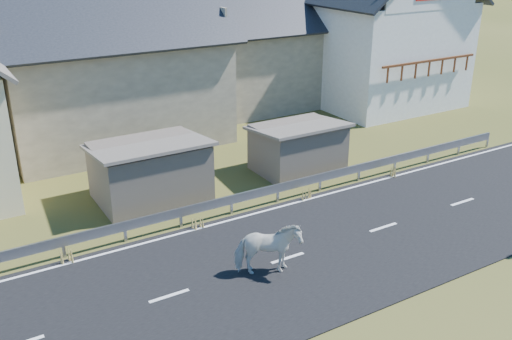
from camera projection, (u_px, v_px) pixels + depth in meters
ground at (288, 259)px, 17.92m from camera, size 160.00×160.00×0.00m
road at (288, 259)px, 17.91m from camera, size 60.00×7.00×0.04m
lane_markings at (288, 258)px, 17.90m from camera, size 60.00×6.60×0.01m
guardrail at (231, 200)px, 20.64m from camera, size 28.10×0.09×0.75m
shed_left at (150, 172)px, 21.73m from camera, size 4.30×3.30×2.40m
shed_right at (298, 148)px, 24.44m from camera, size 3.80×2.90×2.20m
house_stone_a at (101, 43)px, 27.62m from camera, size 10.80×9.80×8.90m
house_stone_b at (257, 30)px, 34.10m from camera, size 9.80×8.80×8.10m
house_white at (368, 15)px, 34.24m from camera, size 8.80×10.80×9.70m
horse at (268, 249)px, 16.79m from camera, size 1.54×2.14×1.64m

